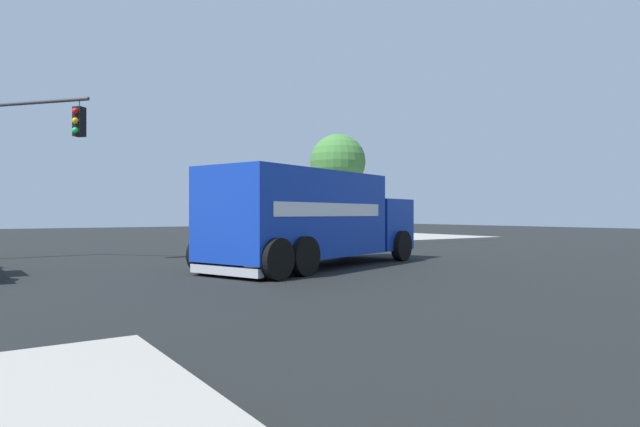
# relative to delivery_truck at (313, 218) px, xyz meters

# --- Properties ---
(ground_plane) EXTENTS (100.00, 100.00, 0.00)m
(ground_plane) POSITION_rel_delivery_truck_xyz_m (-0.37, -0.54, -1.45)
(ground_plane) COLOR black
(sidewalk_corner_near) EXTENTS (11.42, 11.42, 0.14)m
(sidewalk_corner_near) POSITION_rel_delivery_truck_xyz_m (-13.29, -13.46, -1.38)
(sidewalk_corner_near) COLOR #9E998E
(sidewalk_corner_near) RESTS_ON ground
(delivery_truck) EXTENTS (8.25, 5.13, 2.75)m
(delivery_truck) POSITION_rel_delivery_truck_xyz_m (0.00, 0.00, 0.00)
(delivery_truck) COLOR #1438AD
(delivery_truck) RESTS_ON ground
(traffic_light_primary) EXTENTS (2.85, 3.35, 5.50)m
(traffic_light_primary) POSITION_rel_delivery_truck_xyz_m (7.06, -7.25, 2.19)
(traffic_light_primary) COLOR #38383D
(traffic_light_primary) RESTS_ON ground
(pedestrian_near_corner) EXTENTS (0.47, 0.36, 1.63)m
(pedestrian_near_corner) POSITION_rel_delivery_truck_xyz_m (-12.02, -13.35, -0.38)
(pedestrian_near_corner) COLOR #4C4C51
(pedestrian_near_corner) RESTS_ON sidewalk_corner_near
(picket_fence_run) EXTENTS (6.04, 0.05, 0.95)m
(picket_fence_run) POSITION_rel_delivery_truck_xyz_m (-13.29, -18.93, -0.83)
(picket_fence_run) COLOR silver
(picket_fence_run) RESTS_ON sidewalk_corner_near
(shade_tree_near) EXTENTS (3.90, 3.90, 7.00)m
(shade_tree_near) POSITION_rel_delivery_truck_xyz_m (-13.07, -16.81, 3.73)
(shade_tree_near) COLOR brown
(shade_tree_near) RESTS_ON sidewalk_corner_near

